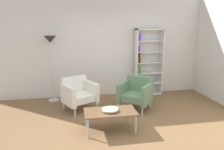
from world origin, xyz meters
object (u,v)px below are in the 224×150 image
Objects in this scene: floor_lamp_torchiere at (51,47)px; coffee_table_low at (110,113)px; bookshelf_tall at (146,63)px; armchair_by_bookshelf at (79,93)px; armchair_near_window at (136,92)px; decorative_bowl at (110,109)px.

coffee_table_low is at bearing -58.85° from floor_lamp_torchiere.
armchair_by_bookshelf is (-1.99, -0.89, -0.51)m from bookshelf_tall.
coffee_table_low is 2.57m from floor_lamp_torchiere.
armchair_by_bookshelf reaches higher than coffee_table_low.
coffee_table_low is 1.34m from armchair_by_bookshelf.
armchair_near_window is at bearing -25.96° from floor_lamp_torchiere.
floor_lamp_torchiere reaches higher than armchair_by_bookshelf.
coffee_table_low is at bearing -90.00° from decorative_bowl.
coffee_table_low is 3.12× the size of decorative_bowl.
floor_lamp_torchiere is (-2.02, 0.98, 1.03)m from armchair_near_window.
floor_lamp_torchiere reaches higher than armchair_near_window.
armchair_by_bookshelf is 1.39m from armchair_near_window.
decorative_bowl is at bearing -58.85° from floor_lamp_torchiere.
bookshelf_tall is at bearing 55.68° from coffee_table_low.
armchair_by_bookshelf is 0.53× the size of floor_lamp_torchiere.
decorative_bowl is at bearing -92.22° from armchair_by_bookshelf.
floor_lamp_torchiere reaches higher than decorative_bowl.
armchair_by_bookshelf is 0.97× the size of armchair_near_window.
floor_lamp_torchiere is at bearing 102.99° from armchair_by_bookshelf.
coffee_table_low is at bearing -92.22° from armchair_by_bookshelf.
armchair_near_window reaches higher than coffee_table_low.
bookshelf_tall is 1.90× the size of coffee_table_low.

